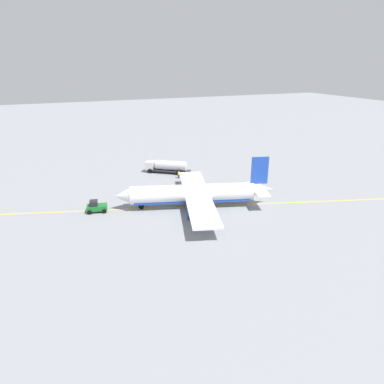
{
  "coord_description": "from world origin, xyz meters",
  "views": [
    {
      "loc": [
        23.99,
        56.52,
        26.0
      ],
      "look_at": [
        0.0,
        0.0,
        3.0
      ],
      "focal_mm": 32.65,
      "sensor_mm": 36.0,
      "label": 1
    }
  ],
  "objects_px": {
    "refueling_worker": "(179,175)",
    "safety_cone_wingtip": "(133,202)",
    "fuel_tanker": "(167,166)",
    "airplane": "(195,194)",
    "pushback_tug": "(96,207)",
    "safety_cone_nose": "(132,202)"
  },
  "relations": [
    {
      "from": "safety_cone_nose",
      "to": "refueling_worker",
      "type": "bearing_deg",
      "value": -141.54
    },
    {
      "from": "refueling_worker",
      "to": "safety_cone_wingtip",
      "type": "xyz_separation_m",
      "value": [
        13.91,
        11.45,
        -0.46
      ]
    },
    {
      "from": "refueling_worker",
      "to": "safety_cone_wingtip",
      "type": "distance_m",
      "value": 18.02
    },
    {
      "from": "airplane",
      "to": "safety_cone_wingtip",
      "type": "distance_m",
      "value": 12.29
    },
    {
      "from": "pushback_tug",
      "to": "refueling_worker",
      "type": "relative_size",
      "value": 2.3
    },
    {
      "from": "pushback_tug",
      "to": "safety_cone_nose",
      "type": "relative_size",
      "value": 6.02
    },
    {
      "from": "refueling_worker",
      "to": "safety_cone_wingtip",
      "type": "relative_size",
      "value": 2.35
    },
    {
      "from": "safety_cone_nose",
      "to": "fuel_tanker",
      "type": "bearing_deg",
      "value": -128.81
    },
    {
      "from": "airplane",
      "to": "safety_cone_wingtip",
      "type": "relative_size",
      "value": 40.81
    },
    {
      "from": "pushback_tug",
      "to": "safety_cone_nose",
      "type": "distance_m",
      "value": 7.08
    },
    {
      "from": "refueling_worker",
      "to": "safety_cone_wingtip",
      "type": "bearing_deg",
      "value": 39.47
    },
    {
      "from": "pushback_tug",
      "to": "safety_cone_wingtip",
      "type": "xyz_separation_m",
      "value": [
        -7.14,
        -1.15,
        -0.65
      ]
    },
    {
      "from": "airplane",
      "to": "safety_cone_nose",
      "type": "bearing_deg",
      "value": -30.28
    },
    {
      "from": "airplane",
      "to": "refueling_worker",
      "type": "xyz_separation_m",
      "value": [
        -3.42,
        -17.47,
        -1.72
      ]
    },
    {
      "from": "pushback_tug",
      "to": "safety_cone_wingtip",
      "type": "relative_size",
      "value": 5.41
    },
    {
      "from": "airplane",
      "to": "fuel_tanker",
      "type": "distance_m",
      "value": 22.57
    },
    {
      "from": "safety_cone_nose",
      "to": "pushback_tug",
      "type": "bearing_deg",
      "value": 11.28
    },
    {
      "from": "fuel_tanker",
      "to": "safety_cone_wingtip",
      "type": "bearing_deg",
      "value": 52.06
    },
    {
      "from": "pushback_tug",
      "to": "safety_cone_nose",
      "type": "height_order",
      "value": "pushback_tug"
    },
    {
      "from": "fuel_tanker",
      "to": "airplane",
      "type": "bearing_deg",
      "value": 84.12
    },
    {
      "from": "safety_cone_nose",
      "to": "safety_cone_wingtip",
      "type": "height_order",
      "value": "safety_cone_wingtip"
    },
    {
      "from": "fuel_tanker",
      "to": "safety_cone_nose",
      "type": "bearing_deg",
      "value": 51.19
    }
  ]
}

